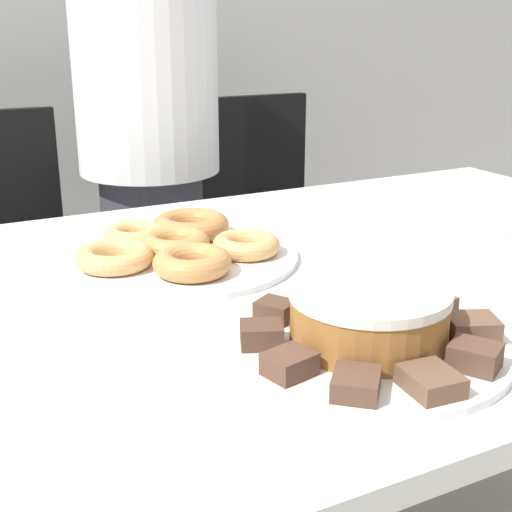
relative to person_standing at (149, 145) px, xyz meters
The scene contains 23 objects.
table 0.81m from the person_standing, 98.91° to the right, with size 1.75×0.96×0.76m.
person_standing is the anchor object (origin of this frame).
office_chair_right 0.56m from the person_standing, 15.43° to the left, with size 0.45×0.45×0.91m.
plate_cake 1.05m from the person_standing, 95.50° to the right, with size 0.33×0.33×0.01m.
plate_donuts 0.67m from the person_standing, 105.86° to the right, with size 0.39×0.39×0.01m.
frosted_cake 1.05m from the person_standing, 95.50° to the right, with size 0.18×0.18×0.07m.
lamington_0 0.96m from the person_standing, 91.21° to the right, with size 0.07×0.08×0.02m.
lamington_1 0.93m from the person_standing, 95.56° to the right, with size 0.04×0.05×0.02m.
lamington_2 0.96m from the person_standing, 99.88° to the right, with size 0.06×0.06×0.02m.
lamington_3 1.02m from the person_standing, 102.09° to the right, with size 0.06×0.06×0.03m.
lamington_4 1.10m from the person_standing, 101.60° to the right, with size 0.06×0.05×0.02m.
lamington_5 1.16m from the person_standing, 99.05° to the right, with size 0.07×0.07×0.02m.
lamington_6 1.18m from the person_standing, 95.45° to the right, with size 0.05×0.06×0.02m.
lamington_7 1.15m from the person_standing, 91.86° to the right, with size 0.06×0.07×0.03m.
lamington_8 1.10m from the person_standing, 89.35° to the right, with size 0.07×0.07×0.03m.
lamington_9 1.02m from the person_standing, 88.93° to the right, with size 0.06×0.05×0.02m.
donut_0 0.67m from the person_standing, 105.86° to the right, with size 0.11×0.11×0.03m.
donut_1 0.58m from the person_standing, 101.91° to the right, with size 0.13×0.13×0.04m.
donut_2 0.61m from the person_standing, 111.45° to the right, with size 0.10×0.10×0.03m.
donut_3 0.72m from the person_standing, 113.38° to the right, with size 0.12×0.12×0.03m.
donut_4 0.77m from the person_standing, 104.61° to the right, with size 0.12×0.12×0.03m.
donut_5 0.70m from the person_standing, 96.78° to the right, with size 0.11×0.11×0.03m.
napkin 0.81m from the person_standing, 67.51° to the right, with size 0.14×0.12×0.01m.
Camera 1 is at (-0.44, -0.87, 1.13)m, focal length 50.00 mm.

